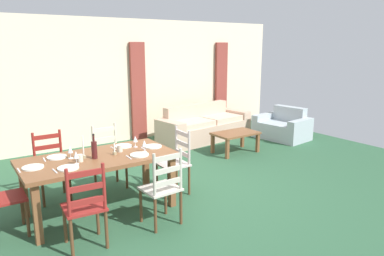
% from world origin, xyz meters
% --- Properties ---
extents(ground_plane, '(9.60, 9.60, 0.02)m').
position_xyz_m(ground_plane, '(0.00, 0.00, -0.01)').
color(ground_plane, '#2C5639').
extents(wall_far, '(9.60, 0.16, 2.70)m').
position_xyz_m(wall_far, '(0.00, 3.30, 1.35)').
color(wall_far, beige).
rests_on(wall_far, ground_plane).
extents(curtain_panel_left, '(0.35, 0.08, 2.20)m').
position_xyz_m(curtain_panel_left, '(0.89, 3.16, 1.10)').
color(curtain_panel_left, brown).
rests_on(curtain_panel_left, ground_plane).
extents(curtain_panel_right, '(0.35, 0.08, 2.20)m').
position_xyz_m(curtain_panel_right, '(3.29, 3.16, 1.10)').
color(curtain_panel_right, brown).
rests_on(curtain_panel_right, ground_plane).
extents(dining_table, '(1.90, 0.96, 0.75)m').
position_xyz_m(dining_table, '(-1.21, 0.03, 0.66)').
color(dining_table, brown).
rests_on(dining_table, ground_plane).
extents(dining_chair_near_left, '(0.45, 0.43, 0.96)m').
position_xyz_m(dining_chair_near_left, '(-1.65, -0.73, 0.48)').
color(dining_chair_near_left, maroon).
rests_on(dining_chair_near_left, ground_plane).
extents(dining_chair_near_right, '(0.44, 0.42, 0.96)m').
position_xyz_m(dining_chair_near_right, '(-0.72, -0.74, 0.48)').
color(dining_chair_near_right, beige).
rests_on(dining_chair_near_right, ground_plane).
extents(dining_chair_far_left, '(0.42, 0.40, 0.96)m').
position_xyz_m(dining_chair_far_left, '(-1.62, 0.81, 0.48)').
color(dining_chair_far_left, maroon).
rests_on(dining_chair_far_left, ground_plane).
extents(dining_chair_far_right, '(0.44, 0.42, 0.96)m').
position_xyz_m(dining_chair_far_right, '(-0.79, 0.78, 0.48)').
color(dining_chair_far_right, beige).
rests_on(dining_chair_far_right, ground_plane).
extents(dining_chair_head_west, '(0.41, 0.43, 0.96)m').
position_xyz_m(dining_chair_head_west, '(-2.35, 0.06, 0.48)').
color(dining_chair_head_west, maroon).
rests_on(dining_chair_head_west, ground_plane).
extents(dining_chair_head_east, '(0.41, 0.43, 0.96)m').
position_xyz_m(dining_chair_head_east, '(-0.07, 0.02, 0.48)').
color(dining_chair_head_east, beige).
rests_on(dining_chair_head_east, ground_plane).
extents(dinner_plate_near_left, '(0.24, 0.24, 0.02)m').
position_xyz_m(dinner_plate_near_left, '(-1.66, -0.22, 0.76)').
color(dinner_plate_near_left, white).
rests_on(dinner_plate_near_left, dining_table).
extents(fork_near_left, '(0.02, 0.17, 0.01)m').
position_xyz_m(fork_near_left, '(-1.81, -0.22, 0.75)').
color(fork_near_left, silver).
rests_on(fork_near_left, dining_table).
extents(dinner_plate_near_right, '(0.24, 0.24, 0.02)m').
position_xyz_m(dinner_plate_near_right, '(-0.76, -0.22, 0.76)').
color(dinner_plate_near_right, white).
rests_on(dinner_plate_near_right, dining_table).
extents(fork_near_right, '(0.02, 0.17, 0.01)m').
position_xyz_m(fork_near_right, '(-0.91, -0.22, 0.75)').
color(fork_near_right, silver).
rests_on(fork_near_right, dining_table).
extents(dinner_plate_far_left, '(0.24, 0.24, 0.02)m').
position_xyz_m(dinner_plate_far_left, '(-1.66, 0.28, 0.76)').
color(dinner_plate_far_left, white).
rests_on(dinner_plate_far_left, dining_table).
extents(fork_far_left, '(0.03, 0.17, 0.01)m').
position_xyz_m(fork_far_left, '(-1.81, 0.28, 0.75)').
color(fork_far_left, silver).
rests_on(fork_far_left, dining_table).
extents(dinner_plate_far_right, '(0.24, 0.24, 0.02)m').
position_xyz_m(dinner_plate_far_right, '(-0.76, 0.28, 0.76)').
color(dinner_plate_far_right, white).
rests_on(dinner_plate_far_right, dining_table).
extents(fork_far_right, '(0.02, 0.17, 0.01)m').
position_xyz_m(fork_far_right, '(-0.91, 0.28, 0.75)').
color(fork_far_right, silver).
rests_on(fork_far_right, dining_table).
extents(dinner_plate_head_west, '(0.24, 0.24, 0.02)m').
position_xyz_m(dinner_plate_head_west, '(-1.99, 0.03, 0.76)').
color(dinner_plate_head_west, white).
rests_on(dinner_plate_head_west, dining_table).
extents(fork_head_west, '(0.02, 0.17, 0.01)m').
position_xyz_m(fork_head_west, '(-2.14, 0.03, 0.75)').
color(fork_head_west, silver).
rests_on(fork_head_west, dining_table).
extents(dinner_plate_head_east, '(0.24, 0.24, 0.02)m').
position_xyz_m(dinner_plate_head_east, '(-0.43, 0.03, 0.76)').
color(dinner_plate_head_east, white).
rests_on(dinner_plate_head_east, dining_table).
extents(fork_head_east, '(0.03, 0.17, 0.01)m').
position_xyz_m(fork_head_east, '(-0.58, 0.03, 0.75)').
color(fork_head_east, silver).
rests_on(fork_head_east, dining_table).
extents(wine_bottle, '(0.07, 0.07, 0.32)m').
position_xyz_m(wine_bottle, '(-1.28, -0.02, 0.87)').
color(wine_bottle, '#471919').
rests_on(wine_bottle, dining_table).
extents(wine_glass_near_left, '(0.06, 0.06, 0.16)m').
position_xyz_m(wine_glass_near_left, '(-1.53, -0.11, 0.86)').
color(wine_glass_near_left, white).
rests_on(wine_glass_near_left, dining_table).
extents(wine_glass_near_right, '(0.06, 0.06, 0.16)m').
position_xyz_m(wine_glass_near_right, '(-0.63, -0.11, 0.86)').
color(wine_glass_near_right, white).
rests_on(wine_glass_near_right, dining_table).
extents(wine_glass_far_left, '(0.06, 0.06, 0.16)m').
position_xyz_m(wine_glass_far_left, '(-1.52, 0.15, 0.86)').
color(wine_glass_far_left, white).
rests_on(wine_glass_far_left, dining_table).
extents(wine_glass_far_right, '(0.06, 0.06, 0.16)m').
position_xyz_m(wine_glass_far_right, '(-0.63, 0.17, 0.86)').
color(wine_glass_far_right, white).
rests_on(wine_glass_far_right, dining_table).
extents(coffee_cup_primary, '(0.07, 0.07, 0.09)m').
position_xyz_m(coffee_cup_primary, '(-0.90, 0.08, 0.80)').
color(coffee_cup_primary, beige).
rests_on(coffee_cup_primary, dining_table).
extents(coffee_cup_secondary, '(0.07, 0.07, 0.09)m').
position_xyz_m(coffee_cup_secondary, '(-1.46, -0.04, 0.80)').
color(coffee_cup_secondary, beige).
rests_on(coffee_cup_secondary, dining_table).
extents(candle_tall, '(0.05, 0.05, 0.29)m').
position_xyz_m(candle_tall, '(-1.39, 0.05, 0.84)').
color(candle_tall, '#998C66').
rests_on(candle_tall, dining_table).
extents(candle_short, '(0.05, 0.05, 0.15)m').
position_xyz_m(candle_short, '(-1.01, -0.01, 0.79)').
color(candle_short, '#998C66').
rests_on(candle_short, dining_table).
extents(couch, '(2.36, 1.08, 0.80)m').
position_xyz_m(couch, '(2.08, 2.29, 0.29)').
color(couch, '#CEA990').
rests_on(couch, ground_plane).
extents(coffee_table, '(0.90, 0.56, 0.42)m').
position_xyz_m(coffee_table, '(2.00, 1.07, 0.36)').
color(coffee_table, brown).
rests_on(coffee_table, ground_plane).
extents(armchair_upholstered, '(0.94, 1.25, 0.72)m').
position_xyz_m(armchair_upholstered, '(3.71, 1.33, 0.25)').
color(armchair_upholstered, '#A6B3BA').
rests_on(armchair_upholstered, ground_plane).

